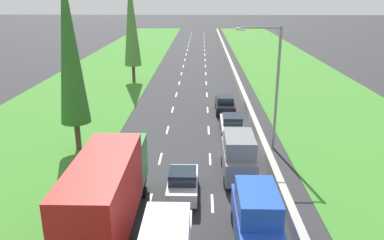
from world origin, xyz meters
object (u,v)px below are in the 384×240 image
(red_box_truck_left_lane, at_px, (108,193))
(white_sedan_right_lane, at_px, (232,125))
(street_light_mast, at_px, (273,80))
(blue_van_right_lane, at_px, (256,216))
(grey_van_right_lane, at_px, (238,155))
(poplar_tree_third, at_px, (131,21))
(silver_hatchback_centre_lane, at_px, (183,183))
(poplar_tree_second, at_px, (69,47))
(black_sedan_right_lane, at_px, (225,104))

(red_box_truck_left_lane, bearing_deg, white_sedan_right_lane, 63.79)
(red_box_truck_left_lane, bearing_deg, street_light_mast, 49.45)
(blue_van_right_lane, height_order, white_sedan_right_lane, blue_van_right_lane)
(red_box_truck_left_lane, bearing_deg, grey_van_right_lane, 43.33)
(white_sedan_right_lane, xyz_separation_m, poplar_tree_third, (-11.31, 19.25, 6.96))
(blue_van_right_lane, height_order, silver_hatchback_centre_lane, blue_van_right_lane)
(silver_hatchback_centre_lane, relative_size, poplar_tree_third, 0.29)
(poplar_tree_second, bearing_deg, black_sedan_right_lane, 41.03)
(blue_van_right_lane, distance_m, poplar_tree_second, 17.10)
(blue_van_right_lane, bearing_deg, poplar_tree_third, 108.46)
(poplar_tree_third, bearing_deg, silver_hatchback_centre_lane, -75.34)
(poplar_tree_second, height_order, street_light_mast, poplar_tree_second)
(white_sedan_right_lane, xyz_separation_m, black_sedan_right_lane, (-0.22, 6.20, 0.00))
(silver_hatchback_centre_lane, distance_m, street_light_mast, 10.56)
(red_box_truck_left_lane, relative_size, poplar_tree_third, 0.70)
(white_sedan_right_lane, relative_size, silver_hatchback_centre_lane, 1.15)
(grey_van_right_lane, relative_size, street_light_mast, 0.54)
(poplar_tree_third, bearing_deg, blue_van_right_lane, -71.54)
(street_light_mast, bearing_deg, poplar_tree_second, -177.13)
(blue_van_right_lane, distance_m, street_light_mast, 12.52)
(black_sedan_right_lane, relative_size, street_light_mast, 0.50)
(silver_hatchback_centre_lane, bearing_deg, red_box_truck_left_lane, -132.76)
(white_sedan_right_lane, relative_size, street_light_mast, 0.50)
(grey_van_right_lane, relative_size, poplar_tree_third, 0.36)
(silver_hatchback_centre_lane, bearing_deg, street_light_mast, 50.58)
(grey_van_right_lane, relative_size, silver_hatchback_centre_lane, 1.26)
(grey_van_right_lane, xyz_separation_m, silver_hatchback_centre_lane, (-3.38, -2.72, -0.56))
(black_sedan_right_lane, bearing_deg, white_sedan_right_lane, -87.98)
(poplar_tree_second, bearing_deg, red_box_truck_left_lane, -65.58)
(blue_van_right_lane, bearing_deg, poplar_tree_second, 136.66)
(grey_van_right_lane, distance_m, black_sedan_right_lane, 13.89)
(white_sedan_right_lane, distance_m, silver_hatchback_centre_lane, 10.99)
(grey_van_right_lane, bearing_deg, silver_hatchback_centre_lane, -141.12)
(silver_hatchback_centre_lane, xyz_separation_m, black_sedan_right_lane, (3.33, 16.60, -0.02))
(black_sedan_right_lane, height_order, poplar_tree_second, poplar_tree_second)
(poplar_tree_second, bearing_deg, poplar_tree_third, 89.30)
(black_sedan_right_lane, bearing_deg, poplar_tree_second, -138.97)
(silver_hatchback_centre_lane, distance_m, poplar_tree_second, 12.46)
(poplar_tree_second, distance_m, poplar_tree_third, 22.95)
(black_sedan_right_lane, relative_size, poplar_tree_third, 0.33)
(white_sedan_right_lane, bearing_deg, blue_van_right_lane, -90.00)
(blue_van_right_lane, xyz_separation_m, red_box_truck_left_lane, (-6.90, 0.61, 0.78))
(street_light_mast, bearing_deg, silver_hatchback_centre_lane, -129.42)
(black_sedan_right_lane, bearing_deg, poplar_tree_third, 130.36)
(silver_hatchback_centre_lane, bearing_deg, poplar_tree_third, 104.66)
(street_light_mast, bearing_deg, poplar_tree_third, 121.91)
(poplar_tree_second, bearing_deg, street_light_mast, 2.87)
(white_sedan_right_lane, height_order, black_sedan_right_lane, same)
(white_sedan_right_lane, bearing_deg, street_light_mast, -49.59)
(grey_van_right_lane, height_order, white_sedan_right_lane, grey_van_right_lane)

